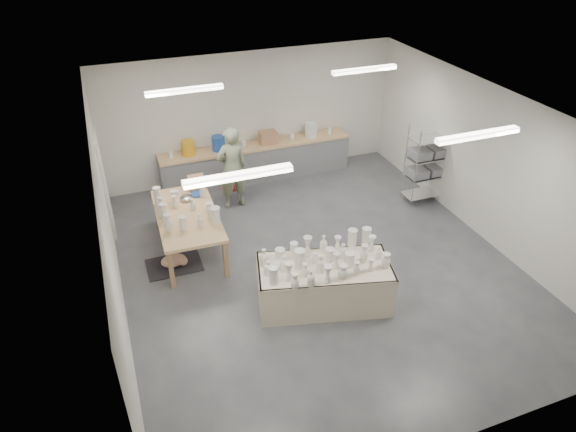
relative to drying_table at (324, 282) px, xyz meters
name	(u,v)px	position (x,y,z in m)	size (l,w,h in m)	color
room	(313,165)	(0.22, 1.08, 1.63)	(8.00, 8.02, 3.00)	#424449
back_counter	(256,160)	(0.31, 4.68, 0.06)	(4.60, 0.60, 1.24)	tan
wire_shelf	(427,163)	(3.52, 2.40, 0.49)	(0.88, 0.48, 1.80)	silver
drying_table	(324,282)	(0.00, 0.00, 0.00)	(2.37, 1.57, 1.12)	olive
work_table	(187,211)	(-1.79, 2.37, 0.42)	(1.17, 2.24, 1.20)	tan
rug	(174,265)	(-2.20, 1.90, -0.42)	(1.00, 0.70, 0.02)	black
cat	(175,260)	(-2.18, 1.89, -0.30)	(0.49, 0.36, 0.20)	white
potter	(232,168)	(-0.55, 3.63, 0.51)	(0.68, 0.45, 1.87)	gray
red_stool	(230,188)	(-0.55, 3.90, -0.13)	(0.41, 0.41, 0.33)	#AC181E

